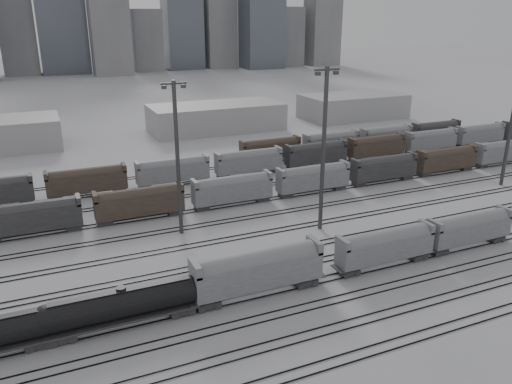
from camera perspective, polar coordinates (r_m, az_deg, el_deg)
name	(u,v)px	position (r m, az deg, el deg)	size (l,w,h in m)	color
ground	(378,271)	(71.26, 13.76, -8.80)	(900.00, 900.00, 0.00)	silver
tracks	(314,225)	(84.24, 6.64, -3.76)	(220.00, 71.50, 0.16)	black
tank_car_b	(123,305)	(58.75, -15.00, -12.34)	(19.08, 3.18, 4.72)	#27272A
hopper_car_a	(258,269)	(62.08, 0.21, -8.76)	(16.73, 3.32, 5.98)	#27272A
hopper_car_b	(385,245)	(71.48, 14.57, -5.87)	(14.71, 2.92, 5.26)	#27272A
hopper_car_c	(469,227)	(81.44, 23.20, -3.75)	(14.38, 2.86, 5.14)	#27272A
light_mast_b	(177,156)	(77.49, -8.97, 4.11)	(3.89, 0.62, 24.31)	#39393C
light_mast_c	(324,147)	(78.77, 7.73, 5.15)	(4.18, 0.67, 26.13)	#39393C
bg_string_near	(313,179)	(98.83, 6.52, 1.45)	(151.00, 3.00, 5.60)	gray
bg_string_mid	(316,155)	(116.93, 6.87, 4.25)	(151.00, 3.00, 5.60)	#27272A
bg_string_far	(359,140)	(132.74, 11.69, 5.80)	(66.00, 3.00, 5.60)	#4C3C30
warehouse_mid	(216,117)	(155.16, -4.58, 8.52)	(40.00, 18.00, 8.00)	#9D9D9F
warehouse_right	(353,106)	(177.65, 11.04, 9.60)	(35.00, 18.00, 8.00)	#9D9D9F
skyline	(115,14)	(332.95, -15.81, 18.95)	(316.00, 22.40, 95.00)	gray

